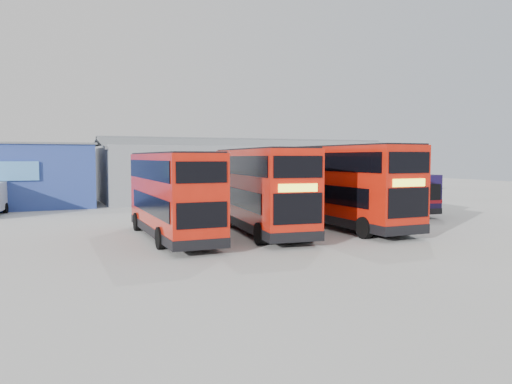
{
  "coord_description": "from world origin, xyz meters",
  "views": [
    {
      "loc": [
        -12.34,
        -26.23,
        4.0
      ],
      "look_at": [
        -1.28,
        -1.38,
        2.1
      ],
      "focal_mm": 35.0,
      "sensor_mm": 36.0,
      "label": 1
    }
  ],
  "objects_px": {
    "office_block": "(12,175)",
    "maintenance_shed": "(254,171)",
    "single_decker_blue": "(383,192)",
    "double_decker_centre": "(261,191)",
    "double_decker_left": "(172,196)",
    "double_decker_right": "(343,187)"
  },
  "relations": [
    {
      "from": "office_block",
      "to": "maintenance_shed",
      "type": "relative_size",
      "value": 0.4
    },
    {
      "from": "single_decker_blue",
      "to": "double_decker_centre",
      "type": "bearing_deg",
      "value": 32.34
    },
    {
      "from": "maintenance_shed",
      "to": "double_decker_left",
      "type": "distance_m",
      "value": 26.58
    },
    {
      "from": "office_block",
      "to": "double_decker_left",
      "type": "bearing_deg",
      "value": -69.18
    },
    {
      "from": "maintenance_shed",
      "to": "double_decker_right",
      "type": "xyz_separation_m",
      "value": [
        -4.34,
        -22.43,
        -0.28
      ]
    },
    {
      "from": "double_decker_centre",
      "to": "maintenance_shed",
      "type": "bearing_deg",
      "value": 74.0
    },
    {
      "from": "double_decker_left",
      "to": "maintenance_shed",
      "type": "bearing_deg",
      "value": -121.36
    },
    {
      "from": "double_decker_centre",
      "to": "office_block",
      "type": "bearing_deg",
      "value": 128.74
    },
    {
      "from": "office_block",
      "to": "maintenance_shed",
      "type": "bearing_deg",
      "value": 5.21
    },
    {
      "from": "office_block",
      "to": "double_decker_centre",
      "type": "relative_size",
      "value": 1.14
    },
    {
      "from": "double_decker_left",
      "to": "double_decker_centre",
      "type": "distance_m",
      "value": 4.83
    },
    {
      "from": "office_block",
      "to": "single_decker_blue",
      "type": "height_order",
      "value": "office_block"
    },
    {
      "from": "office_block",
      "to": "double_decker_left",
      "type": "xyz_separation_m",
      "value": [
        7.77,
        -20.43,
        -0.47
      ]
    },
    {
      "from": "maintenance_shed",
      "to": "double_decker_left",
      "type": "bearing_deg",
      "value": -122.38
    },
    {
      "from": "single_decker_blue",
      "to": "double_decker_right",
      "type": "bearing_deg",
      "value": 45.92
    },
    {
      "from": "office_block",
      "to": "double_decker_right",
      "type": "relative_size",
      "value": 1.11
    },
    {
      "from": "double_decker_left",
      "to": "double_decker_right",
      "type": "distance_m",
      "value": 9.9
    },
    {
      "from": "office_block",
      "to": "double_decker_centre",
      "type": "height_order",
      "value": "office_block"
    },
    {
      "from": "maintenance_shed",
      "to": "double_decker_left",
      "type": "xyz_separation_m",
      "value": [
        -14.23,
        -22.44,
        -0.5
      ]
    },
    {
      "from": "double_decker_right",
      "to": "single_decker_blue",
      "type": "bearing_deg",
      "value": 38.9
    },
    {
      "from": "double_decker_right",
      "to": "double_decker_left",
      "type": "bearing_deg",
      "value": -179.56
    },
    {
      "from": "double_decker_left",
      "to": "office_block",
      "type": "bearing_deg",
      "value": -68.16
    }
  ]
}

